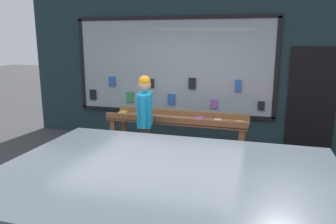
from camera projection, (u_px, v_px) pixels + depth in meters
name	position (u px, v px, depth m)	size (l,w,h in m)	color
ground_plane	(160.00, 182.00, 5.24)	(40.00, 40.00, 0.00)	#38383A
shopfront_facade	(193.00, 65.00, 7.11)	(7.71, 0.29, 3.40)	#192D33
display_table_main	(177.00, 123.00, 6.10)	(2.61, 0.71, 0.89)	brown
person_browsing	(145.00, 116.00, 5.56)	(0.32, 0.64, 1.65)	#4C382D
small_dog	(164.00, 161.00, 5.33)	(0.34, 0.59, 0.45)	black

